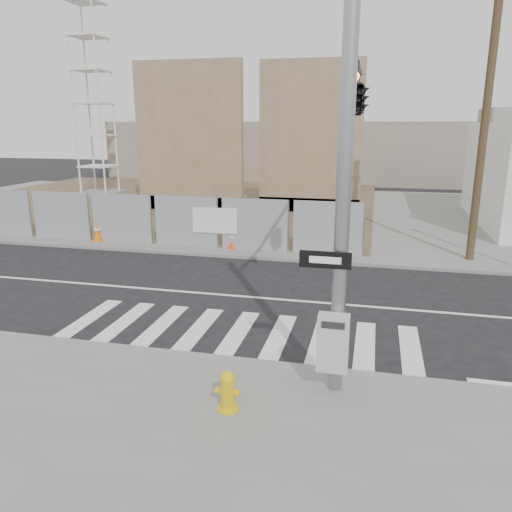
% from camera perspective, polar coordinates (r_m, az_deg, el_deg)
% --- Properties ---
extents(ground, '(100.00, 100.00, 0.00)m').
position_cam_1_polar(ground, '(14.46, 0.61, -4.83)').
color(ground, black).
rests_on(ground, ground).
extents(sidewalk_far, '(50.00, 20.00, 0.12)m').
position_cam_1_polar(sidewalk_far, '(27.86, 7.03, 4.86)').
color(sidewalk_far, slate).
rests_on(sidewalk_far, ground).
extents(signal_pole, '(0.96, 5.87, 7.00)m').
position_cam_1_polar(signal_pole, '(11.24, 11.14, 14.10)').
color(signal_pole, gray).
rests_on(signal_pole, sidewalk_near).
extents(chain_link_fence, '(24.60, 0.04, 2.00)m').
position_cam_1_polar(chain_link_fence, '(22.74, -21.78, 4.34)').
color(chain_link_fence, gray).
rests_on(chain_link_fence, sidewalk_far).
extents(concrete_wall_left, '(6.00, 1.30, 8.00)m').
position_cam_1_polar(concrete_wall_left, '(28.23, -7.53, 11.75)').
color(concrete_wall_left, brown).
rests_on(concrete_wall_left, sidewalk_far).
extents(concrete_wall_right, '(5.50, 1.30, 8.00)m').
position_cam_1_polar(concrete_wall_right, '(27.62, 6.22, 11.73)').
color(concrete_wall_right, brown).
rests_on(concrete_wall_right, sidewalk_far).
extents(crane_tower, '(2.60, 2.60, 18.15)m').
position_cam_1_polar(crane_tower, '(35.46, -18.48, 20.93)').
color(crane_tower, slate).
rests_on(crane_tower, sidewalk_far).
extents(utility_pole_right, '(1.60, 0.28, 10.00)m').
position_cam_1_polar(utility_pole_right, '(19.10, 24.79, 14.57)').
color(utility_pole_right, '#4C3C23').
rests_on(utility_pole_right, sidewalk_far).
extents(fire_hydrant, '(0.45, 0.43, 0.72)m').
position_cam_1_polar(fire_hydrant, '(8.83, -3.27, -15.12)').
color(fire_hydrant, gold).
rests_on(fire_hydrant, sidewalk_near).
extents(traffic_cone_b, '(0.42, 0.42, 0.77)m').
position_cam_1_polar(traffic_cone_b, '(21.80, -17.68, 2.60)').
color(traffic_cone_b, orange).
rests_on(traffic_cone_b, sidewalk_far).
extents(traffic_cone_c, '(0.40, 0.40, 0.73)m').
position_cam_1_polar(traffic_cone_c, '(21.44, -13.76, 2.63)').
color(traffic_cone_c, red).
rests_on(traffic_cone_c, sidewalk_far).
extents(traffic_cone_d, '(0.38, 0.38, 0.72)m').
position_cam_1_polar(traffic_cone_d, '(19.62, -2.76, 1.91)').
color(traffic_cone_d, '#DC400B').
rests_on(traffic_cone_d, sidewalk_far).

